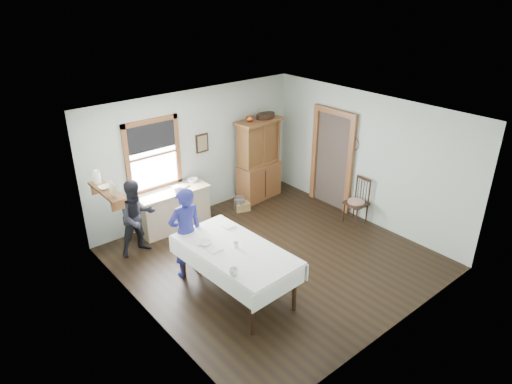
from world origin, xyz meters
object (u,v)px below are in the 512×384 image
at_px(woman_blue, 186,236).
at_px(wicker_basket, 242,206).
at_px(pail, 240,205).
at_px(dining_table, 236,271).
at_px(china_hutch, 259,160).
at_px(work_counter, 174,209).
at_px(figure_dark, 137,220).
at_px(spindle_chair, 356,201).

bearing_deg(woman_blue, wicker_basket, -145.05).
bearing_deg(pail, dining_table, -129.23).
xyz_separation_m(dining_table, pail, (1.85, 2.26, -0.29)).
height_order(china_hutch, wicker_basket, china_hutch).
relative_size(pail, wicker_basket, 0.85).
height_order(china_hutch, dining_table, china_hutch).
bearing_deg(pail, work_counter, 170.54).
bearing_deg(figure_dark, pail, 4.18).
bearing_deg(dining_table, work_counter, 82.28).
bearing_deg(wicker_basket, dining_table, -130.37).
height_order(pail, wicker_basket, pail).
height_order(work_counter, figure_dark, figure_dark).
height_order(work_counter, wicker_basket, work_counter).
bearing_deg(spindle_chair, figure_dark, 158.33).
height_order(dining_table, woman_blue, woman_blue).
bearing_deg(dining_table, spindle_chair, 4.56).
xyz_separation_m(china_hutch, wicker_basket, (-0.72, -0.28, -0.85)).
bearing_deg(woman_blue, pail, -143.80).
relative_size(work_counter, dining_table, 0.70).
xyz_separation_m(china_hutch, dining_table, (-2.61, -2.51, -0.52)).
bearing_deg(spindle_chair, dining_table, -172.26).
relative_size(china_hutch, pail, 7.07).
bearing_deg(spindle_chair, wicker_basket, 130.58).
bearing_deg(dining_table, figure_dark, 106.49).
relative_size(china_hutch, figure_dark, 1.39).
bearing_deg(wicker_basket, work_counter, 169.41).
height_order(work_counter, woman_blue, woman_blue).
height_order(dining_table, spindle_chair, spindle_chair).
xyz_separation_m(work_counter, figure_dark, (-0.97, -0.38, 0.25)).
xyz_separation_m(spindle_chair, wicker_basket, (-1.49, 1.95, -0.40)).
distance_m(wicker_basket, woman_blue, 2.63).
height_order(dining_table, pail, dining_table).
bearing_deg(wicker_basket, figure_dark, -177.86).
distance_m(spindle_chair, figure_dark, 4.43).
xyz_separation_m(work_counter, woman_blue, (-0.66, -1.56, 0.34)).
bearing_deg(china_hutch, work_counter, 175.18).
xyz_separation_m(work_counter, wicker_basket, (1.55, -0.29, -0.33)).
bearing_deg(figure_dark, wicker_basket, 3.25).
bearing_deg(woman_blue, spindle_chair, 174.55).
bearing_deg(spindle_chair, woman_blue, 172.77).
bearing_deg(pail, woman_blue, -148.75).
relative_size(work_counter, wicker_basket, 4.71).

